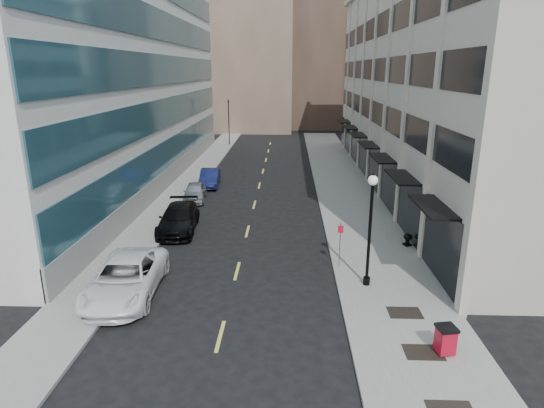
# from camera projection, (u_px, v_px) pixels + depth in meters

# --- Properties ---
(ground) EXTENTS (160.00, 160.00, 0.00)m
(ground) POSITION_uv_depth(u_px,v_px,m) (212.00, 368.00, 15.90)
(ground) COLOR black
(ground) RESTS_ON ground
(sidewalk_right) EXTENTS (5.00, 80.00, 0.15)m
(sidewalk_right) POSITION_uv_depth(u_px,v_px,m) (352.00, 205.00, 34.77)
(sidewalk_right) COLOR gray
(sidewalk_right) RESTS_ON ground
(sidewalk_left) EXTENTS (3.00, 80.00, 0.15)m
(sidewalk_left) POSITION_uv_depth(u_px,v_px,m) (171.00, 203.00, 35.26)
(sidewalk_left) COLOR gray
(sidewalk_left) RESTS_ON ground
(building_right) EXTENTS (15.30, 46.50, 18.25)m
(building_right) POSITION_uv_depth(u_px,v_px,m) (458.00, 82.00, 38.58)
(building_right) COLOR beige
(building_right) RESTS_ON ground
(building_left) EXTENTS (16.14, 46.00, 20.00)m
(building_left) POSITION_uv_depth(u_px,v_px,m) (76.00, 70.00, 39.47)
(building_left) COLOR white
(building_left) RESTS_ON ground
(skyline_tan_near) EXTENTS (14.00, 18.00, 28.00)m
(skyline_tan_near) POSITION_uv_depth(u_px,v_px,m) (251.00, 45.00, 77.16)
(skyline_tan_near) COLOR #947661
(skyline_tan_near) RESTS_ON ground
(skyline_brown) EXTENTS (12.00, 16.00, 34.00)m
(skyline_brown) POSITION_uv_depth(u_px,v_px,m) (321.00, 28.00, 79.71)
(skyline_brown) COLOR brown
(skyline_brown) RESTS_ON ground
(skyline_tan_far) EXTENTS (12.00, 14.00, 22.00)m
(skyline_tan_far) POSITION_uv_depth(u_px,v_px,m) (204.00, 64.00, 87.95)
(skyline_tan_far) COLOR #947661
(skyline_tan_far) RESTS_ON ground
(skyline_stone) EXTENTS (10.00, 14.00, 20.00)m
(skyline_stone) POSITION_uv_depth(u_px,v_px,m) (382.00, 69.00, 75.61)
(skyline_stone) COLOR beige
(skyline_stone) RESTS_ON ground
(grate_mid) EXTENTS (1.40, 1.00, 0.01)m
(grate_mid) POSITION_uv_depth(u_px,v_px,m) (423.00, 352.00, 16.54)
(grate_mid) COLOR black
(grate_mid) RESTS_ON sidewalk_right
(grate_far) EXTENTS (1.40, 1.00, 0.01)m
(grate_far) POSITION_uv_depth(u_px,v_px,m) (405.00, 313.00, 19.22)
(grate_far) COLOR black
(grate_far) RESTS_ON sidewalk_right
(road_centerline) EXTENTS (0.15, 68.20, 0.01)m
(road_centerline) POSITION_uv_depth(u_px,v_px,m) (251.00, 217.00, 32.18)
(road_centerline) COLOR #D8CC4C
(road_centerline) RESTS_ON ground
(traffic_signal) EXTENTS (0.66, 0.66, 6.98)m
(traffic_signal) POSITION_uv_depth(u_px,v_px,m) (228.00, 103.00, 60.43)
(traffic_signal) COLOR black
(traffic_signal) RESTS_ON ground
(car_white_van) EXTENTS (3.19, 6.38, 1.74)m
(car_white_van) POSITION_uv_depth(u_px,v_px,m) (126.00, 278.00, 20.80)
(car_white_van) COLOR white
(car_white_van) RESTS_ON ground
(car_black_pickup) EXTENTS (2.71, 5.77, 1.63)m
(car_black_pickup) POSITION_uv_depth(u_px,v_px,m) (178.00, 219.00, 29.23)
(car_black_pickup) COLOR black
(car_black_pickup) RESTS_ON ground
(car_silver_sedan) EXTENTS (2.09, 4.28, 1.40)m
(car_silver_sedan) POSITION_uv_depth(u_px,v_px,m) (195.00, 192.00, 35.98)
(car_silver_sedan) COLOR #9C9FA4
(car_silver_sedan) RESTS_ON ground
(car_blue_sedan) EXTENTS (1.90, 4.65, 1.50)m
(car_blue_sedan) POSITION_uv_depth(u_px,v_px,m) (210.00, 178.00, 40.44)
(car_blue_sedan) COLOR #141B4B
(car_blue_sedan) RESTS_ON ground
(trash_bin) EXTENTS (0.77, 0.80, 1.08)m
(trash_bin) POSITION_uv_depth(u_px,v_px,m) (446.00, 339.00, 16.36)
(trash_bin) COLOR #AF0B20
(trash_bin) RESTS_ON sidewalk_right
(lamppost) EXTENTS (0.46, 0.46, 5.48)m
(lamppost) POSITION_uv_depth(u_px,v_px,m) (370.00, 221.00, 20.85)
(lamppost) COLOR black
(lamppost) RESTS_ON sidewalk_right
(sign_post) EXTENTS (0.28, 0.06, 2.43)m
(sign_post) POSITION_uv_depth(u_px,v_px,m) (340.00, 239.00, 23.26)
(sign_post) COLOR slate
(sign_post) RESTS_ON sidewalk_right
(urn_planter) EXTENTS (0.53, 0.53, 0.73)m
(urn_planter) POSITION_uv_depth(u_px,v_px,m) (408.00, 238.00, 26.44)
(urn_planter) COLOR black
(urn_planter) RESTS_ON sidewalk_right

